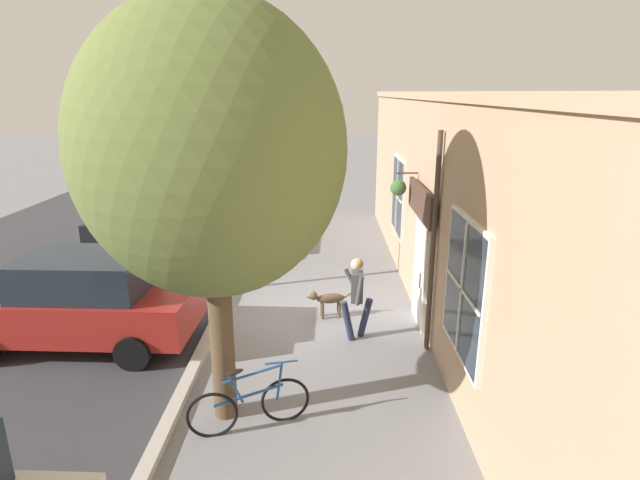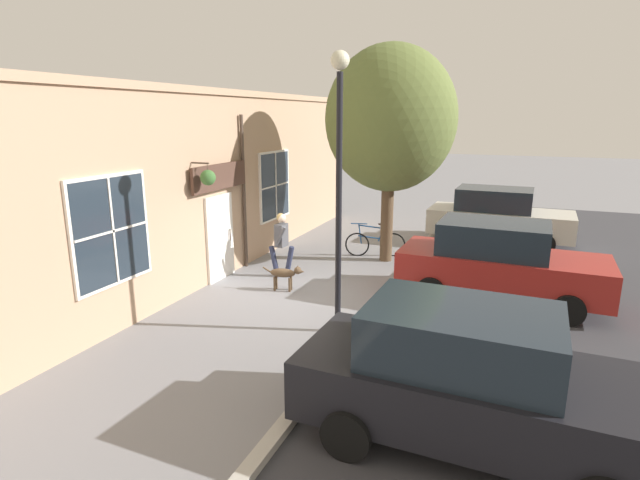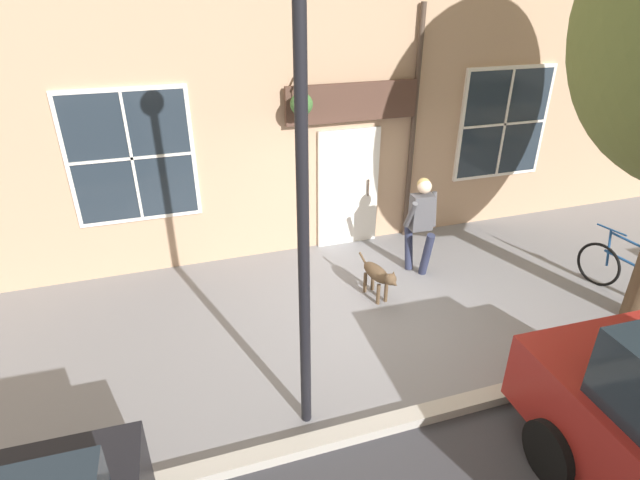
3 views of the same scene
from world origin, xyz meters
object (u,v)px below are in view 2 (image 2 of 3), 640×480
at_px(street_lamp, 339,157).
at_px(parked_car_far_end, 498,216).
at_px(parked_car_nearest_curb, 472,379).
at_px(parked_car_mid_block, 499,262).
at_px(street_tree_by_curb, 389,122).
at_px(dog_on_leash, 285,274).
at_px(leaning_bicycle, 375,243).
at_px(pedestrian_walking, 282,239).

bearing_deg(street_lamp, parked_car_far_end, 73.71).
relative_size(parked_car_nearest_curb, parked_car_mid_block, 1.00).
relative_size(street_tree_by_curb, parked_car_mid_block, 1.33).
height_order(street_tree_by_curb, parked_car_mid_block, street_tree_by_curb).
distance_m(parked_car_far_end, street_lamp, 8.87).
height_order(dog_on_leash, parked_car_far_end, parked_car_far_end).
relative_size(leaning_bicycle, street_lamp, 0.33).
bearing_deg(street_tree_by_curb, dog_on_leash, -113.78).
relative_size(leaning_bicycle, parked_car_nearest_curb, 0.38).
xyz_separation_m(dog_on_leash, parked_car_far_end, (4.30, 6.53, 0.47)).
xyz_separation_m(leaning_bicycle, parked_car_far_end, (3.18, 2.90, 0.50)).
bearing_deg(dog_on_leash, parked_car_mid_block, 14.39).
xyz_separation_m(leaning_bicycle, parked_car_mid_block, (3.46, -2.46, 0.50)).
relative_size(dog_on_leash, street_lamp, 0.20).
bearing_deg(street_tree_by_curb, parked_car_mid_block, -35.05).
bearing_deg(street_lamp, parked_car_nearest_curb, -43.67).
height_order(street_tree_by_curb, leaning_bicycle, street_tree_by_curb).
distance_m(parked_car_nearest_curb, parked_car_mid_block, 5.36).
relative_size(parked_car_nearest_curb, street_lamp, 0.87).
relative_size(parked_car_mid_block, parked_car_far_end, 1.00).
distance_m(street_tree_by_curb, parked_car_mid_block, 4.77).
height_order(street_tree_by_curb, parked_car_far_end, street_tree_by_curb).
distance_m(dog_on_leash, parked_car_nearest_curb, 6.18).
distance_m(street_tree_by_curb, street_lamp, 5.07).
bearing_deg(pedestrian_walking, parked_car_far_end, 49.23).
distance_m(street_tree_by_curb, leaning_bicycle, 3.43).
bearing_deg(dog_on_leash, pedestrian_walking, 120.11).
relative_size(dog_on_leash, parked_car_nearest_curb, 0.23).
xyz_separation_m(dog_on_leash, parked_car_mid_block, (4.58, 1.18, 0.47)).
bearing_deg(street_lamp, parked_car_mid_block, 46.73).
xyz_separation_m(pedestrian_walking, street_lamp, (2.44, -2.60, 2.29)).
relative_size(pedestrian_walking, dog_on_leash, 1.63).
distance_m(street_tree_by_curb, parked_car_nearest_curb, 8.63).
bearing_deg(pedestrian_walking, dog_on_leash, -59.89).
distance_m(dog_on_leash, parked_car_far_end, 7.83).
height_order(parked_car_nearest_curb, parked_car_far_end, same).
distance_m(parked_car_mid_block, parked_car_far_end, 5.36).
bearing_deg(parked_car_mid_block, parked_car_far_end, 93.03).
bearing_deg(street_tree_by_curb, pedestrian_walking, -129.63).
height_order(leaning_bicycle, street_lamp, street_lamp).
distance_m(parked_car_nearest_curb, street_lamp, 4.34).
height_order(parked_car_nearest_curb, parked_car_mid_block, same).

